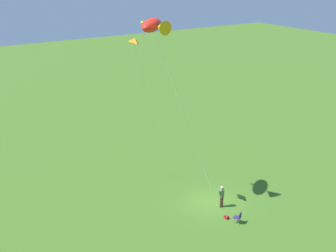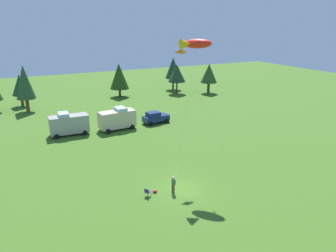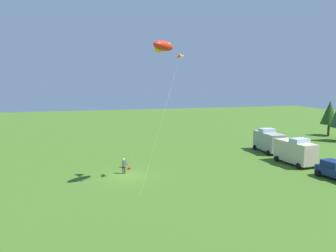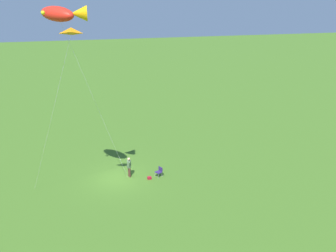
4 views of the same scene
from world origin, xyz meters
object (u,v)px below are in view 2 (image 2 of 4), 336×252
Objects in this scene: backpack_on_grass at (155,192)px; van_motorhome_grey at (69,124)px; kite_delta_orange at (181,52)px; car_navy_hatch at (155,117)px; person_kite_flyer at (173,183)px; folding_chair at (147,192)px; kite_large_fish at (195,44)px; van_camper_beige at (117,119)px.

van_motorhome_grey reaches higher than backpack_on_grass.
kite_delta_orange reaches higher than van_motorhome_grey.
car_navy_hatch reaches higher than backpack_on_grass.
backpack_on_grass is at bearing 138.24° from person_kite_flyer.
backpack_on_grass is at bearing -139.33° from kite_delta_orange.
kite_large_fish reaches higher than folding_chair.
van_motorhome_grey is 23.81m from kite_large_fish.
person_kite_flyer is at bearing 63.57° from car_navy_hatch.
van_camper_beige is (7.00, -0.71, 0.00)m from van_motorhome_grey.
backpack_on_grass is (0.91, 0.34, -0.38)m from folding_chair.
van_motorhome_grey is (-3.12, 21.20, 1.16)m from folding_chair.
van_camper_beige is 0.40× the size of kite_large_fish.
kite_large_fish reaches higher than kite_delta_orange.
kite_large_fish is (5.64, 2.65, 13.44)m from backpack_on_grass.
person_kite_flyer is 0.31× the size of van_camper_beige.
van_motorhome_grey reaches higher than folding_chair.
van_camper_beige is 1.28× the size of car_navy_hatch.
person_kite_flyer is 13.28m from kite_delta_orange.
folding_chair is 1.04m from backpack_on_grass.
car_navy_hatch is 22.10m from kite_large_fish.
kite_large_fish is at bearing -5.44° from folding_chair.
kite_large_fish is at bearing 25.30° from person_kite_flyer.
backpack_on_grass is 21.30m from van_motorhome_grey.
van_motorhome_grey is 13.44m from car_navy_hatch.
van_camper_beige is (3.88, 20.49, 1.16)m from folding_chair.
van_camper_beige reaches higher than backpack_on_grass.
kite_large_fish is (4.07, 3.44, 12.53)m from person_kite_flyer.
backpack_on_grass is at bearing -9.38° from folding_chair.
kite_large_fish is (-3.74, -17.76, 12.60)m from car_navy_hatch.
backpack_on_grass is (-1.57, 0.79, -0.91)m from person_kite_flyer.
van_motorhome_grey is at bearing -8.12° from car_navy_hatch.
person_kite_flyer is 22.60m from car_navy_hatch.
folding_chair is (-2.48, 0.45, -0.53)m from person_kite_flyer.
van_motorhome_grey is at bearing 89.56° from person_kite_flyer.
van_motorhome_grey is (-5.60, 21.65, 0.62)m from person_kite_flyer.
car_navy_hatch reaches higher than person_kite_flyer.
car_navy_hatch is at bearing 54.83° from person_kite_flyer.
folding_chair is 0.15× the size of van_camper_beige.
van_motorhome_grey is at bearing 100.94° from backpack_on_grass.
van_camper_beige is at bearing -3.90° from car_navy_hatch.
van_camper_beige is at bearing 176.42° from van_motorhome_grey.
van_motorhome_grey is 0.98× the size of van_camper_beige.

